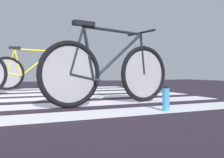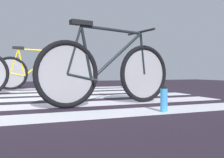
# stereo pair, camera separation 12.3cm
# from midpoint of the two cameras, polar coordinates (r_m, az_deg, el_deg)

# --- Properties ---
(ground) EXTENTS (18.00, 14.00, 0.02)m
(ground) POSITION_cam_midpoint_polar(r_m,az_deg,el_deg) (3.82, -20.78, -4.41)
(ground) COLOR black
(crosswalk_markings) EXTENTS (5.44, 4.22, 0.00)m
(crosswalk_markings) POSITION_cam_midpoint_polar(r_m,az_deg,el_deg) (4.03, -21.40, -3.93)
(crosswalk_markings) COLOR silver
(crosswalk_markings) RESTS_ON ground
(bicycle_1_of_3) EXTENTS (1.72, 0.54, 0.93)m
(bicycle_1_of_3) POSITION_cam_midpoint_polar(r_m,az_deg,el_deg) (2.89, -1.50, 1.67)
(bicycle_1_of_3) COLOR black
(bicycle_1_of_3) RESTS_ON ground
(bicycle_3_of_3) EXTENTS (1.74, 0.52, 0.93)m
(bicycle_3_of_3) POSITION_cam_midpoint_polar(r_m,az_deg,el_deg) (5.77, -18.46, 1.52)
(bicycle_3_of_3) COLOR black
(bicycle_3_of_3) RESTS_ON ground
(water_bottle) EXTENTS (0.07, 0.07, 0.25)m
(water_bottle) POSITION_cam_midpoint_polar(r_m,az_deg,el_deg) (2.44, 11.04, -4.62)
(water_bottle) COLOR #3994D6
(water_bottle) RESTS_ON ground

